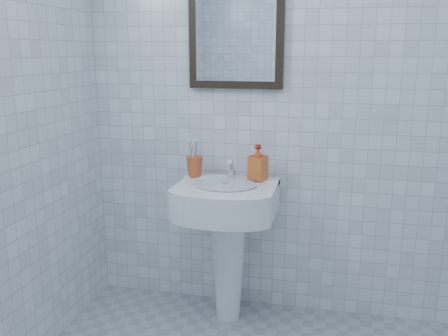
# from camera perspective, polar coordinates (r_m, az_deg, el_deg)

# --- Properties ---
(wall_back) EXTENTS (2.20, 0.02, 2.50)m
(wall_back) POSITION_cam_1_polar(r_m,az_deg,el_deg) (2.65, 7.53, 9.13)
(wall_back) COLOR silver
(wall_back) RESTS_ON ground
(washbasin) EXTENTS (0.51, 0.37, 0.78)m
(washbasin) POSITION_cam_1_polar(r_m,az_deg,el_deg) (2.64, 0.38, -6.92)
(washbasin) COLOR white
(washbasin) RESTS_ON ground
(faucet) EXTENTS (0.04, 0.10, 0.11)m
(faucet) POSITION_cam_1_polar(r_m,az_deg,el_deg) (2.64, 0.83, -0.26)
(faucet) COLOR silver
(faucet) RESTS_ON washbasin
(toothbrush_cup) EXTENTS (0.10, 0.10, 0.11)m
(toothbrush_cup) POSITION_cam_1_polar(r_m,az_deg,el_deg) (2.69, -3.36, 0.21)
(toothbrush_cup) COLOR #C54F25
(toothbrush_cup) RESTS_ON washbasin
(soap_dispenser) EXTENTS (0.11, 0.11, 0.19)m
(soap_dispenser) POSITION_cam_1_polar(r_m,az_deg,el_deg) (2.61, 3.90, 0.65)
(soap_dispenser) COLOR red
(soap_dispenser) RESTS_ON washbasin
(wall_mirror) EXTENTS (0.50, 0.04, 0.62)m
(wall_mirror) POSITION_cam_1_polar(r_m,az_deg,el_deg) (2.67, 1.37, 15.71)
(wall_mirror) COLOR black
(wall_mirror) RESTS_ON wall_back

